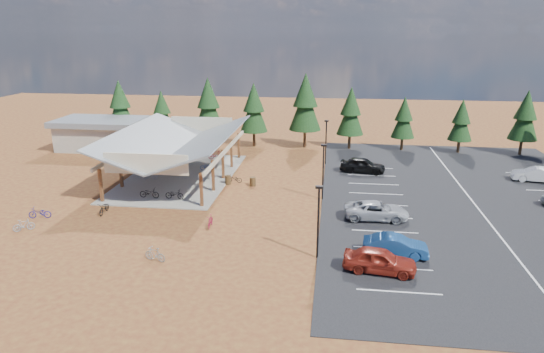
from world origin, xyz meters
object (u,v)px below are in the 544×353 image
object	(u,v)px
bike_2	(172,162)
car_9	(535,174)
bike_7	(216,155)
bike_10	(40,213)
bike_0	(149,193)
bike_16	(234,179)
lamp_post_2	(326,139)
bike_5	(207,175)
bike_13	(155,254)
bike_1	(150,175)
bike_6	(207,166)
trash_bin_0	(228,180)
bike_11	(210,221)
bike_9	(24,225)
car_1	(395,246)
bike_4	(175,194)
lamp_post_0	(318,217)
bike_3	(184,154)
car_4	(363,165)
trash_bin_1	(253,182)
bike_pavilion	(179,142)
bike_8	(104,208)
outbuilding	(101,133)
car_2	(377,211)
lamp_post_1	(323,168)
car_0	(380,260)

from	to	relation	value
bike_2	car_9	distance (m)	38.50
bike_7	bike_10	world-z (taller)	bike_7
bike_0	bike_16	xyz separation A→B (m)	(6.73, 5.81, -0.18)
lamp_post_2	bike_5	size ratio (longest dim) A/B	2.76
bike_7	car_9	world-z (taller)	car_9
bike_10	bike_13	world-z (taller)	bike_13
bike_1	bike_6	xyz separation A→B (m)	(4.94, 4.11, -0.05)
trash_bin_0	bike_6	size ratio (longest dim) A/B	0.59
bike_11	bike_9	bearing A→B (deg)	-171.33
bike_2	car_1	distance (m)	29.94
bike_4	bike_11	xyz separation A→B (m)	(4.78, -5.67, -0.08)
trash_bin_0	bike_13	world-z (taller)	bike_13
lamp_post_0	bike_2	size ratio (longest dim) A/B	3.12
bike_3	car_4	size ratio (longest dim) A/B	0.39
bike_0	bike_4	xyz separation A→B (m)	(2.39, -0.00, -0.03)
trash_bin_1	car_1	size ratio (longest dim) A/B	0.21
bike_3	bike_7	world-z (taller)	bike_3
bike_pavilion	trash_bin_0	bearing A→B (deg)	-18.02
bike_11	bike_0	bearing A→B (deg)	139.70
bike_0	bike_2	xyz separation A→B (m)	(-1.42, 10.73, -0.05)
bike_8	bike_1	bearing A→B (deg)	83.76
lamp_post_2	bike_0	bearing A→B (deg)	-138.32
bike_5	bike_0	bearing A→B (deg)	134.97
outbuilding	car_4	world-z (taller)	outbuilding
lamp_post_0	car_2	xyz separation A→B (m)	(4.53, 7.58, -2.22)
bike_1	bike_8	distance (m)	9.58
car_4	car_2	bearing A→B (deg)	-169.30
outbuilding	bike_11	size ratio (longest dim) A/B	6.90
bike_2	bike_5	distance (m)	7.03
trash_bin_1	car_2	size ratio (longest dim) A/B	0.17
bike_6	bike_8	size ratio (longest dim) A/B	0.81
bike_pavilion	trash_bin_1	size ratio (longest dim) A/B	21.56
bike_8	bike_7	bearing A→B (deg)	70.30
bike_pavilion	bike_3	bearing A→B (deg)	103.92
bike_2	bike_10	size ratio (longest dim) A/B	0.91
outbuilding	bike_9	xyz separation A→B (m)	(6.37, -26.31, -1.56)
bike_7	bike_5	bearing A→B (deg)	171.95
bike_6	bike_7	xyz separation A→B (m)	(-0.15, 4.64, 0.14)
bike_1	car_9	size ratio (longest dim) A/B	0.34
trash_bin_0	bike_9	xyz separation A→B (m)	(-13.11, -13.52, 0.02)
lamp_post_2	bike_2	xyz separation A→B (m)	(-17.14, -3.27, -2.44)
trash_bin_0	bike_8	bearing A→B (deg)	-133.09
bike_9	bike_11	size ratio (longest dim) A/B	0.99
lamp_post_1	bike_6	xyz separation A→B (m)	(-12.82, 7.67, -2.48)
bike_3	bike_16	distance (m)	11.48
bike_8	car_9	bearing A→B (deg)	15.66
bike_pavilion	bike_16	bearing A→B (deg)	-11.12
outbuilding	bike_9	size ratio (longest dim) A/B	7.01
bike_7	outbuilding	bearing A→B (deg)	61.74
car_0	car_2	bearing A→B (deg)	4.96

